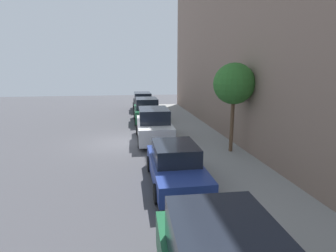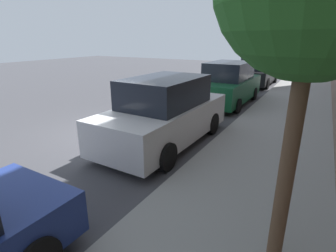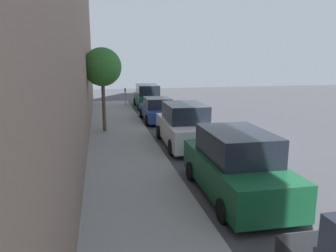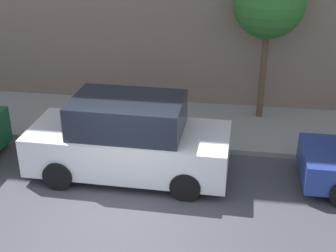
# 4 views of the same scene
# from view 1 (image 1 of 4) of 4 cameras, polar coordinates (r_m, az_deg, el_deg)

# --- Properties ---
(ground_plane) EXTENTS (60.00, 60.00, 0.00)m
(ground_plane) POSITION_cam_1_polar(r_m,az_deg,el_deg) (15.95, -10.88, -3.56)
(ground_plane) COLOR #424247
(sidewalk) EXTENTS (3.12, 32.00, 0.15)m
(sidewalk) POSITION_cam_1_polar(r_m,az_deg,el_deg) (16.50, 6.95, -2.62)
(sidewalk) COLOR gray
(sidewalk) RESTS_ON ground_plane
(building_facade) EXTENTS (2.00, 32.00, 15.51)m
(building_facade) POSITION_cam_1_polar(r_m,az_deg,el_deg) (17.21, 16.66, 23.41)
(building_facade) COLOR #846B5B
(building_facade) RESTS_ON ground_plane
(parked_sedan_second) EXTENTS (1.92, 4.51, 1.54)m
(parked_sedan_second) POSITION_cam_1_polar(r_m,az_deg,el_deg) (10.01, 1.61, -8.52)
(parked_sedan_second) COLOR navy
(parked_sedan_second) RESTS_ON ground_plane
(parked_suv_third) EXTENTS (2.08, 4.84, 1.98)m
(parked_suv_third) POSITION_cam_1_polar(r_m,az_deg,el_deg) (15.96, -3.10, 0.11)
(parked_suv_third) COLOR silver
(parked_suv_third) RESTS_ON ground_plane
(parked_suv_fourth) EXTENTS (2.08, 4.82, 1.98)m
(parked_suv_fourth) POSITION_cam_1_polar(r_m,az_deg,el_deg) (21.76, -4.68, 3.33)
(parked_suv_fourth) COLOR #14512D
(parked_suv_fourth) RESTS_ON ground_plane
(parked_minivan_fifth) EXTENTS (2.02, 4.90, 1.90)m
(parked_minivan_fifth) POSITION_cam_1_polar(r_m,az_deg,el_deg) (28.11, -5.55, 5.28)
(parked_minivan_fifth) COLOR black
(parked_minivan_fifth) RESTS_ON ground_plane
(street_tree) EXTENTS (2.02, 2.02, 4.45)m
(street_tree) POSITION_cam_1_polar(r_m,az_deg,el_deg) (13.36, 14.15, 8.83)
(street_tree) COLOR brown
(street_tree) RESTS_ON sidewalk
(fire_hydrant) EXTENTS (0.20, 0.20, 0.69)m
(fire_hydrant) POSITION_cam_1_polar(r_m,az_deg,el_deg) (31.57, -2.92, 5.29)
(fire_hydrant) COLOR gold
(fire_hydrant) RESTS_ON sidewalk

